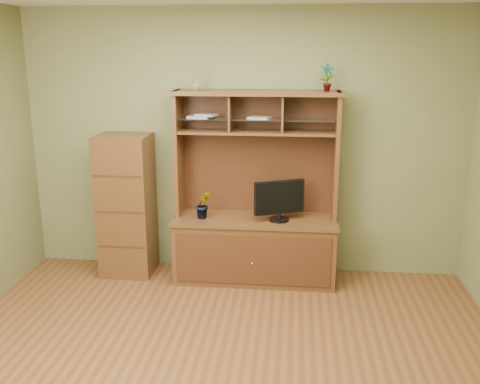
# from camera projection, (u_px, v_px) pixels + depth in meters

# --- Properties ---
(room) EXTENTS (4.54, 4.04, 2.74)m
(room) POSITION_uv_depth(u_px,v_px,m) (214.00, 195.00, 3.54)
(room) COLOR brown
(room) RESTS_ON ground
(media_hutch) EXTENTS (1.66, 0.61, 1.90)m
(media_hutch) POSITION_uv_depth(u_px,v_px,m) (255.00, 229.00, 5.40)
(media_hutch) COLOR #4E2E16
(media_hutch) RESTS_ON room
(monitor) EXTENTS (0.48, 0.24, 0.40)m
(monitor) POSITION_uv_depth(u_px,v_px,m) (279.00, 200.00, 5.21)
(monitor) COLOR black
(monitor) RESTS_ON media_hutch
(orchid_plant) EXTENTS (0.18, 0.16, 0.29)m
(orchid_plant) POSITION_uv_depth(u_px,v_px,m) (203.00, 204.00, 5.30)
(orchid_plant) COLOR #31501B
(orchid_plant) RESTS_ON media_hutch
(top_plant) EXTENTS (0.15, 0.11, 0.26)m
(top_plant) POSITION_uv_depth(u_px,v_px,m) (327.00, 77.00, 5.02)
(top_plant) COLOR #336523
(top_plant) RESTS_ON media_hutch
(reed_diffuser) EXTENTS (0.06, 0.06, 0.29)m
(reed_diffuser) POSITION_uv_depth(u_px,v_px,m) (196.00, 78.00, 5.15)
(reed_diffuser) COLOR silver
(reed_diffuser) RESTS_ON media_hutch
(magazines) EXTENTS (0.84, 0.22, 0.04)m
(magazines) POSITION_uv_depth(u_px,v_px,m) (222.00, 116.00, 5.22)
(magazines) COLOR #AAAAAF
(magazines) RESTS_ON media_hutch
(side_cabinet) EXTENTS (0.52, 0.48, 1.46)m
(side_cabinet) POSITION_uv_depth(u_px,v_px,m) (127.00, 205.00, 5.50)
(side_cabinet) COLOR #4E2E16
(side_cabinet) RESTS_ON room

